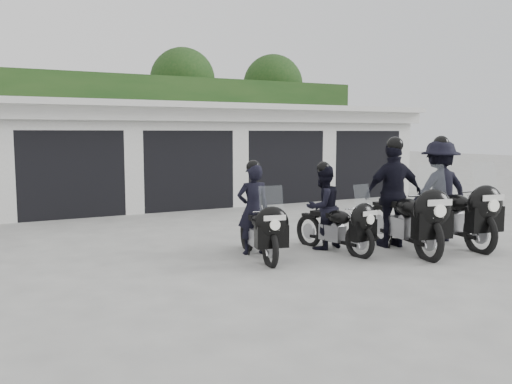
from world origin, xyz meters
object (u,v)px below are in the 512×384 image
police_bike_d (446,196)px  police_bike_c (399,200)px  police_bike_a (258,218)px  police_bike_b (329,212)px

police_bike_d → police_bike_c: bearing=-170.0°
police_bike_a → police_bike_d: 3.88m
police_bike_c → police_bike_d: size_ratio=0.99×
police_bike_b → police_bike_c: bearing=-33.1°
police_bike_c → police_bike_a: bearing=178.2°
police_bike_b → police_bike_c: police_bike_c is taller
police_bike_a → police_bike_d: police_bike_d is taller
police_bike_a → police_bike_d: (3.83, -0.59, 0.23)m
police_bike_b → police_bike_d: size_ratio=0.77×
police_bike_a → police_bike_b: bearing=6.1°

